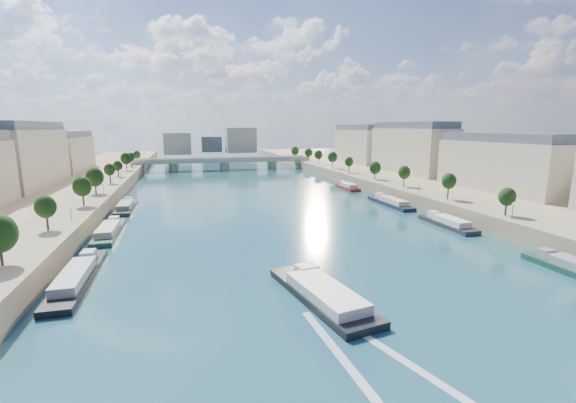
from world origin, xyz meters
TOP-DOWN VIEW (x-y plane):
  - ground at (0.00, 100.00)m, footprint 700.00×700.00m
  - quay_left at (-72.00, 100.00)m, footprint 44.00×520.00m
  - quay_right at (72.00, 100.00)m, footprint 44.00×520.00m
  - pave_left at (-57.00, 100.00)m, footprint 14.00×520.00m
  - pave_right at (57.00, 100.00)m, footprint 14.00×520.00m
  - trees_left at (-55.00, 102.00)m, footprint 4.80×268.80m
  - trees_right at (55.00, 110.00)m, footprint 4.80×268.80m
  - lamps_left at (-52.50, 90.00)m, footprint 0.36×200.36m
  - lamps_right at (52.50, 105.00)m, footprint 0.36×200.36m
  - buildings_right at (85.00, 112.00)m, footprint 16.00×226.00m
  - skyline at (3.19, 319.52)m, footprint 79.00×42.00m
  - bridge at (0.00, 224.09)m, footprint 112.00×12.00m
  - tour_barge at (-5.16, 24.70)m, footprint 11.73×26.49m
  - wake at (-5.16, 8.04)m, footprint 12.15×26.03m
  - moored_barges_left at (-45.50, 51.10)m, footprint 5.00×152.26m
  - moored_barges_right at (45.50, 56.12)m, footprint 5.00×159.03m

SIDE VIEW (x-z plane):
  - ground at x=0.00m, z-range 0.00..0.00m
  - wake at x=-5.16m, z-range 0.00..0.04m
  - moored_barges_right at x=45.50m, z-range -0.96..2.64m
  - moored_barges_left at x=-45.50m, z-range -0.96..2.64m
  - tour_barge at x=-5.16m, z-range -0.89..2.74m
  - quay_left at x=-72.00m, z-range 0.00..5.00m
  - quay_right at x=72.00m, z-range 0.00..5.00m
  - pave_left at x=-57.00m, z-range 5.00..5.10m
  - pave_right at x=57.00m, z-range 5.00..5.10m
  - bridge at x=0.00m, z-range 1.01..9.16m
  - lamps_left at x=-52.50m, z-range 5.64..9.92m
  - lamps_right at x=52.50m, z-range 5.64..9.92m
  - trees_left at x=-55.00m, z-range 6.35..14.61m
  - trees_right at x=55.00m, z-range 6.35..14.61m
  - skyline at x=3.19m, z-range 3.66..25.66m
  - buildings_right at x=85.00m, z-range 4.85..28.05m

